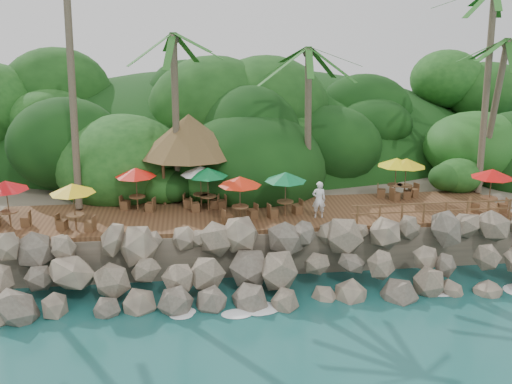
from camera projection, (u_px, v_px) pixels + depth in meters
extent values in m
plane|color=#19514F|center=(273.00, 311.00, 23.29)|extent=(140.00, 140.00, 0.00)
cube|color=gray|center=(239.00, 183.00, 38.19)|extent=(32.00, 25.20, 2.10)
ellipsoid|color=#143811|center=(231.00, 170.00, 45.62)|extent=(44.80, 28.00, 15.40)
cube|color=brown|center=(256.00, 214.00, 28.35)|extent=(26.00, 5.00, 0.20)
ellipsoid|color=white|center=(52.00, 319.00, 22.56)|extent=(1.20, 0.80, 0.06)
ellipsoid|color=white|center=(128.00, 315.00, 22.90)|extent=(1.20, 0.80, 0.06)
ellipsoid|color=white|center=(201.00, 311.00, 23.24)|extent=(1.20, 0.80, 0.06)
ellipsoid|color=white|center=(272.00, 307.00, 23.57)|extent=(1.20, 0.80, 0.06)
ellipsoid|color=white|center=(341.00, 303.00, 23.91)|extent=(1.20, 0.80, 0.06)
ellipsoid|color=white|center=(408.00, 299.00, 24.24)|extent=(1.20, 0.80, 0.06)
ellipsoid|color=white|center=(473.00, 295.00, 24.58)|extent=(1.20, 0.80, 0.06)
cylinder|color=brown|center=(71.00, 73.00, 27.70)|extent=(0.49, 2.30, 13.64)
cylinder|color=brown|center=(176.00, 121.00, 29.10)|extent=(0.54, 0.82, 8.72)
ellipsoid|color=#23601E|center=(172.00, 34.00, 27.83)|extent=(6.00, 6.00, 2.40)
cylinder|color=brown|center=(308.00, 124.00, 30.10)|extent=(0.72, 0.73, 8.00)
ellipsoid|color=#23601E|center=(310.00, 48.00, 28.94)|extent=(6.00, 6.00, 2.40)
cylinder|color=brown|center=(486.00, 94.00, 30.55)|extent=(0.57, 1.49, 11.01)
cylinder|color=brown|center=(493.00, 116.00, 31.46)|extent=(0.47, 1.56, 8.40)
ellipsoid|color=#23601E|center=(503.00, 39.00, 30.23)|extent=(6.00, 6.00, 2.40)
cylinder|color=brown|center=(164.00, 183.00, 29.23)|extent=(0.16, 0.16, 2.40)
cylinder|color=brown|center=(217.00, 181.00, 29.54)|extent=(0.16, 0.16, 2.40)
cylinder|color=brown|center=(166.00, 170.00, 31.89)|extent=(0.16, 0.16, 2.40)
cylinder|color=brown|center=(215.00, 168.00, 32.20)|extent=(0.16, 0.16, 2.40)
cone|color=brown|center=(189.00, 134.00, 30.04)|extent=(5.59, 5.59, 2.20)
cylinder|color=brown|center=(138.00, 204.00, 28.57)|extent=(0.08, 0.08, 0.74)
cylinder|color=brown|center=(137.00, 197.00, 28.46)|extent=(0.83, 0.83, 0.05)
cylinder|color=brown|center=(137.00, 190.00, 28.36)|extent=(0.05, 0.05, 2.19)
cone|color=red|center=(136.00, 172.00, 28.09)|extent=(2.09, 2.09, 0.45)
cube|color=brown|center=(125.00, 205.00, 28.77)|extent=(0.53, 0.53, 0.46)
cube|color=brown|center=(150.00, 207.00, 28.46)|extent=(0.53, 0.53, 0.46)
cylinder|color=brown|center=(404.00, 192.00, 30.52)|extent=(0.08, 0.08, 0.74)
cylinder|color=brown|center=(405.00, 185.00, 30.41)|extent=(0.83, 0.83, 0.05)
cylinder|color=brown|center=(405.00, 179.00, 30.31)|extent=(0.05, 0.05, 2.19)
cone|color=yellow|center=(407.00, 162.00, 30.03)|extent=(2.09, 2.09, 0.45)
cube|color=brown|center=(395.00, 196.00, 30.22)|extent=(0.55, 0.55, 0.46)
cube|color=brown|center=(413.00, 193.00, 30.90)|extent=(0.55, 0.55, 0.46)
cylinder|color=brown|center=(394.00, 191.00, 30.62)|extent=(0.08, 0.08, 0.74)
cylinder|color=brown|center=(395.00, 185.00, 30.51)|extent=(0.83, 0.83, 0.05)
cylinder|color=brown|center=(395.00, 179.00, 30.41)|extent=(0.05, 0.05, 2.19)
cone|color=yellow|center=(397.00, 162.00, 30.13)|extent=(2.09, 2.09, 0.45)
cube|color=brown|center=(381.00, 193.00, 30.80)|extent=(0.53, 0.53, 0.46)
cube|color=brown|center=(407.00, 195.00, 30.52)|extent=(0.53, 0.53, 0.46)
cylinder|color=brown|center=(76.00, 223.00, 25.83)|extent=(0.08, 0.08, 0.74)
cylinder|color=brown|center=(75.00, 215.00, 25.72)|extent=(0.83, 0.83, 0.05)
cylinder|color=brown|center=(74.00, 208.00, 25.62)|extent=(0.05, 0.05, 2.19)
cone|color=yellow|center=(72.00, 188.00, 25.35)|extent=(2.09, 2.09, 0.45)
cube|color=brown|center=(62.00, 225.00, 25.98)|extent=(0.52, 0.52, 0.46)
cube|color=brown|center=(90.00, 226.00, 25.77)|extent=(0.52, 0.52, 0.46)
cylinder|color=brown|center=(201.00, 201.00, 28.96)|extent=(0.08, 0.08, 0.74)
cylinder|color=brown|center=(201.00, 194.00, 28.85)|extent=(0.83, 0.83, 0.05)
cylinder|color=brown|center=(201.00, 188.00, 28.75)|extent=(0.05, 0.05, 2.19)
cone|color=white|center=(200.00, 170.00, 28.48)|extent=(2.09, 2.09, 0.45)
cube|color=brown|center=(188.00, 203.00, 29.07)|extent=(0.50, 0.50, 0.46)
cube|color=brown|center=(215.00, 204.00, 28.93)|extent=(0.50, 0.50, 0.46)
cylinder|color=brown|center=(285.00, 209.00, 27.77)|extent=(0.08, 0.08, 0.74)
cylinder|color=brown|center=(285.00, 202.00, 27.66)|extent=(0.83, 0.83, 0.05)
cylinder|color=brown|center=(285.00, 195.00, 27.56)|extent=(0.05, 0.05, 2.19)
cone|color=#0B6B36|center=(286.00, 177.00, 27.29)|extent=(2.09, 2.09, 0.45)
cube|color=brown|center=(273.00, 213.00, 27.53)|extent=(0.53, 0.53, 0.46)
cube|color=brown|center=(297.00, 209.00, 28.10)|extent=(0.53, 0.53, 0.46)
cylinder|color=brown|center=(10.00, 219.00, 26.28)|extent=(0.08, 0.08, 0.74)
cylinder|color=brown|center=(9.00, 212.00, 26.17)|extent=(0.83, 0.83, 0.05)
cylinder|color=brown|center=(8.00, 205.00, 26.07)|extent=(0.05, 0.05, 2.19)
cone|color=red|center=(5.00, 185.00, 25.80)|extent=(2.09, 2.09, 0.45)
cube|color=brown|center=(26.00, 221.00, 26.43)|extent=(0.44, 0.44, 0.46)
cylinder|color=brown|center=(240.00, 214.00, 27.02)|extent=(0.08, 0.08, 0.74)
cylinder|color=brown|center=(240.00, 207.00, 26.91)|extent=(0.83, 0.83, 0.05)
cylinder|color=brown|center=(240.00, 200.00, 26.81)|extent=(0.05, 0.05, 2.19)
cone|color=red|center=(240.00, 181.00, 26.53)|extent=(2.09, 2.09, 0.45)
cube|color=brown|center=(228.00, 219.00, 26.71)|extent=(0.55, 0.55, 0.46)
cube|color=brown|center=(252.00, 214.00, 27.40)|extent=(0.55, 0.55, 0.46)
cylinder|color=brown|center=(208.00, 203.00, 28.62)|extent=(0.08, 0.08, 0.74)
cylinder|color=brown|center=(208.00, 196.00, 28.51)|extent=(0.83, 0.83, 0.05)
cylinder|color=brown|center=(208.00, 190.00, 28.41)|extent=(0.05, 0.05, 2.19)
cone|color=#0C6F33|center=(208.00, 172.00, 28.14)|extent=(2.09, 2.09, 0.45)
cube|color=brown|center=(195.00, 207.00, 28.47)|extent=(0.49, 0.49, 0.46)
cube|color=brown|center=(222.00, 205.00, 28.86)|extent=(0.49, 0.49, 0.46)
cylinder|color=brown|center=(488.00, 205.00, 28.36)|extent=(0.08, 0.08, 0.74)
cylinder|color=brown|center=(489.00, 198.00, 28.25)|extent=(0.83, 0.83, 0.05)
cylinder|color=brown|center=(490.00, 191.00, 28.15)|extent=(0.05, 0.05, 2.19)
cone|color=red|center=(492.00, 173.00, 27.87)|extent=(2.09, 2.09, 0.45)
cube|color=brown|center=(474.00, 207.00, 28.46)|extent=(0.49, 0.49, 0.46)
cube|color=brown|center=(502.00, 208.00, 28.34)|extent=(0.49, 0.49, 0.46)
cylinder|color=brown|center=(357.00, 215.00, 26.46)|extent=(0.10, 0.10, 1.00)
cylinder|color=brown|center=(380.00, 214.00, 26.58)|extent=(0.10, 0.10, 1.00)
cylinder|color=brown|center=(402.00, 213.00, 26.71)|extent=(0.10, 0.10, 1.00)
cylinder|color=brown|center=(424.00, 212.00, 26.83)|extent=(0.10, 0.10, 1.00)
cylinder|color=brown|center=(446.00, 212.00, 26.95)|extent=(0.10, 0.10, 1.00)
cylinder|color=brown|center=(467.00, 211.00, 27.08)|extent=(0.10, 0.10, 1.00)
cylinder|color=brown|center=(488.00, 210.00, 27.20)|extent=(0.10, 0.10, 1.00)
cylinder|color=brown|center=(510.00, 209.00, 27.32)|extent=(0.10, 0.10, 1.00)
cube|color=brown|center=(436.00, 203.00, 26.76)|extent=(8.30, 0.06, 0.06)
cube|color=brown|center=(435.00, 211.00, 26.88)|extent=(8.30, 0.06, 0.06)
imported|color=white|center=(319.00, 200.00, 27.36)|extent=(0.71, 0.50, 1.86)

